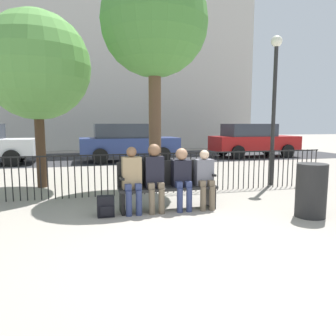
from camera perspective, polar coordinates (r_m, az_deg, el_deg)
name	(u,v)px	position (r m, az deg, el deg)	size (l,w,h in m)	color
ground_plane	(206,247)	(4.46, 6.67, -13.56)	(80.00, 80.00, 0.00)	gray
park_bench	(167,183)	(6.20, -0.19, -2.68)	(1.85, 0.45, 0.92)	black
seated_person_0	(132,177)	(5.91, -6.28, -1.55)	(0.34, 0.39, 1.21)	navy
seated_person_1	(154,174)	(5.98, -2.37, -1.02)	(0.34, 0.39, 1.25)	brown
seated_person_2	(182,175)	(6.11, 2.43, -1.24)	(0.34, 0.39, 1.17)	navy
seated_person_3	(205,176)	(6.27, 6.40, -1.43)	(0.34, 0.39, 1.12)	brown
backpack	(106,207)	(5.85, -10.81, -6.62)	(0.29, 0.23, 0.37)	black
fence_railing	(151,170)	(7.55, -3.06, -0.34)	(9.01, 0.03, 0.95)	black
tree_0	(154,24)	(8.71, -2.39, 23.81)	(2.63, 2.63, 5.39)	brown
tree_1	(36,66)	(9.00, -21.95, 16.09)	(2.63, 2.63, 4.34)	#422D1E
lamp_post	(275,89)	(9.08, 18.08, 13.01)	(0.28, 0.28, 3.82)	black
street_surface	(115,158)	(16.01, -9.29, 1.81)	(24.00, 6.00, 0.01)	#2B2B2D
parked_car_1	(127,142)	(14.37, -7.12, 4.55)	(4.20, 1.94, 1.62)	navy
parked_car_2	(253,140)	(16.65, 14.51, 4.79)	(4.20, 1.94, 1.62)	maroon
building_facade	(100,34)	(24.68, -11.70, 21.88)	(20.00, 6.00, 15.46)	beige
trash_bin	(311,190)	(6.20, 23.66, -3.60)	(0.52, 0.52, 0.94)	black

